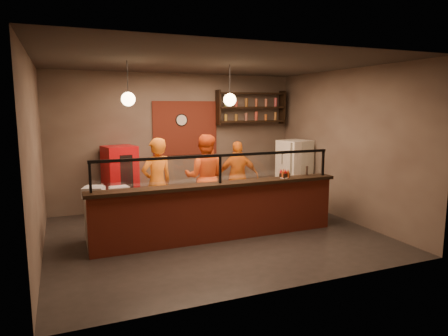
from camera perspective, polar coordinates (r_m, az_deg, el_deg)
name	(u,v)px	position (r m, az deg, el deg)	size (l,w,h in m)	color
floor	(214,235)	(7.73, -1.38, -9.50)	(6.00, 6.00, 0.00)	black
ceiling	(214,63)	(7.38, -1.48, 14.81)	(6.00, 6.00, 0.00)	#322D27
wall_back	(177,141)	(9.75, -6.69, 3.88)	(6.00, 6.00, 0.00)	#6A5C4E
wall_left	(35,160)	(6.92, -25.34, 1.08)	(5.00, 5.00, 0.00)	#6A5C4E
wall_right	(345,146)	(8.90, 16.95, 3.09)	(5.00, 5.00, 0.00)	#6A5C4E
wall_front	(284,172)	(5.15, 8.56, -0.55)	(6.00, 6.00, 0.00)	#6A5C4E
brick_patch	(185,128)	(9.76, -5.54, 5.67)	(1.60, 0.04, 1.30)	#983421
service_counter	(220,213)	(7.32, -0.55, -6.47)	(4.60, 0.25, 1.00)	#983421
counter_ledge	(220,185)	(7.20, -0.56, -2.40)	(4.70, 0.37, 0.06)	black
worktop_cabinet	(211,211)	(7.79, -1.92, -6.10)	(4.60, 0.75, 0.85)	gray
worktop	(211,188)	(7.68, -1.94, -2.86)	(4.60, 0.75, 0.05)	white
sneeze_guard	(220,166)	(7.14, -0.56, 0.29)	(4.50, 0.05, 0.52)	white
wall_shelving	(251,107)	(10.23, 3.93, 8.64)	(1.84, 0.28, 0.85)	black
wall_clock	(181,120)	(9.71, -6.11, 6.83)	(0.30, 0.30, 0.04)	black
pendant_left	(128,99)	(7.14, -13.52, 9.56)	(0.24, 0.24, 0.77)	black
pendant_right	(230,100)	(7.67, 0.83, 9.74)	(0.24, 0.24, 0.77)	black
cook_left	(157,183)	(8.05, -9.55, -2.18)	(0.66, 0.44, 1.82)	#CB6113
cook_mid	(205,177)	(8.58, -2.74, -1.31)	(0.89, 0.70, 1.84)	#D44913
cook_right	(238,177)	(9.20, 2.02, -1.26)	(0.96, 0.40, 1.64)	orange
fridge	(294,173)	(9.86, 9.99, -0.77)	(0.67, 0.63, 1.62)	beige
red_cooler	(120,181)	(9.23, -14.59, -1.76)	(0.67, 0.61, 1.56)	#B50C10
pizza_dough	(245,183)	(8.02, 3.03, -2.15)	(0.46, 0.46, 0.01)	white
prep_tub_a	(119,191)	(7.17, -14.73, -3.17)	(0.30, 0.24, 0.15)	silver
prep_tub_b	(94,190)	(7.41, -18.10, -2.98)	(0.28, 0.22, 0.14)	white
prep_tub_c	(94,192)	(7.15, -18.14, -3.28)	(0.34, 0.27, 0.17)	silver
rolling_pin	(159,190)	(7.34, -9.22, -3.06)	(0.06, 0.06, 0.38)	gold
condiment_caddy	(284,175)	(7.80, 8.63, -1.05)	(0.17, 0.13, 0.09)	black
pepper_mill	(307,171)	(8.13, 11.73, -0.38)	(0.04, 0.04, 0.19)	black
small_plate	(284,178)	(7.79, 8.55, -1.37)	(0.16, 0.16, 0.01)	silver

